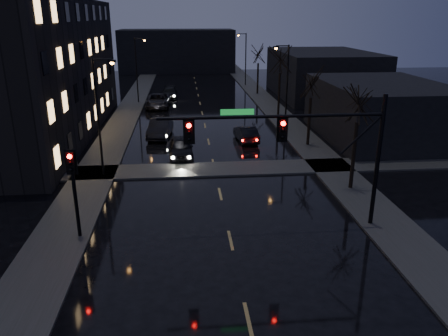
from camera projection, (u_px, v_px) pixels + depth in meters
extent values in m
cube|color=#2D2D2B|center=(123.00, 120.00, 46.26)|extent=(3.00, 140.00, 0.12)
cube|color=#2D2D2B|center=(281.00, 117.00, 47.77)|extent=(3.00, 140.00, 0.12)
cube|color=#2D2D2B|center=(215.00, 169.00, 31.51)|extent=(40.00, 3.00, 0.12)
cube|color=black|center=(20.00, 70.00, 38.89)|extent=(12.00, 30.00, 12.00)
cube|color=black|center=(381.00, 110.00, 39.12)|extent=(10.00, 14.00, 5.00)
cube|color=black|center=(322.00, 74.00, 59.76)|extent=(12.00, 18.00, 6.00)
cube|color=black|center=(177.00, 51.00, 85.85)|extent=(22.00, 10.00, 8.00)
cylinder|color=black|center=(378.00, 163.00, 22.12)|extent=(0.22, 0.22, 7.00)
cylinder|color=black|center=(273.00, 116.00, 20.81)|extent=(11.00, 0.16, 0.16)
cylinder|color=black|center=(362.00, 134.00, 21.53)|extent=(2.05, 0.10, 2.05)
cube|color=#0C591E|center=(237.00, 112.00, 20.57)|extent=(1.60, 0.04, 0.28)
cube|color=black|center=(189.00, 132.00, 20.66)|extent=(0.35, 0.28, 1.05)
sphere|color=#FF0705|center=(189.00, 126.00, 20.41)|extent=(0.22, 0.22, 0.22)
cube|color=black|center=(282.00, 129.00, 21.06)|extent=(0.35, 0.28, 1.05)
sphere|color=#FF0705|center=(283.00, 124.00, 20.80)|extent=(0.22, 0.22, 0.22)
cylinder|color=black|center=(75.00, 197.00, 21.21)|extent=(0.18, 0.18, 4.40)
cube|color=black|center=(71.00, 162.00, 20.61)|extent=(0.35, 0.28, 1.05)
sphere|color=#FF0705|center=(69.00, 157.00, 20.35)|extent=(0.22, 0.22, 0.22)
cylinder|color=black|center=(353.00, 157.00, 27.32)|extent=(0.24, 0.24, 4.40)
cylinder|color=black|center=(309.00, 122.00, 36.76)|extent=(0.24, 0.24, 4.12)
cylinder|color=black|center=(279.00, 95.00, 47.94)|extent=(0.24, 0.24, 4.68)
cylinder|color=black|center=(258.00, 79.00, 61.16)|extent=(0.24, 0.24, 4.29)
cylinder|color=black|center=(98.00, 120.00, 29.04)|extent=(0.16, 0.16, 8.00)
cylinder|color=black|center=(102.00, 60.00, 27.81)|extent=(1.20, 0.10, 0.10)
cube|color=black|center=(112.00, 61.00, 27.89)|extent=(0.50, 0.25, 0.15)
sphere|color=orange|center=(112.00, 63.00, 27.93)|extent=(0.28, 0.28, 0.28)
cylinder|color=black|center=(137.00, 71.00, 54.41)|extent=(0.16, 0.16, 8.00)
cylinder|color=black|center=(139.00, 38.00, 53.18)|extent=(1.20, 0.10, 0.10)
cube|color=black|center=(144.00, 39.00, 53.26)|extent=(0.50, 0.25, 0.15)
sphere|color=orange|center=(145.00, 40.00, 53.30)|extent=(0.28, 0.28, 0.28)
cylinder|color=black|center=(287.00, 88.00, 41.70)|extent=(0.16, 0.16, 8.00)
cylinder|color=black|center=(283.00, 46.00, 40.36)|extent=(1.20, 0.10, 0.10)
cube|color=black|center=(276.00, 47.00, 40.34)|extent=(0.50, 0.25, 0.15)
sphere|color=orange|center=(276.00, 48.00, 40.37)|extent=(0.28, 0.28, 0.28)
cylinder|color=black|center=(246.00, 60.00, 68.01)|extent=(0.16, 0.16, 8.00)
cylinder|color=black|center=(242.00, 34.00, 66.67)|extent=(1.20, 0.10, 0.10)
cube|color=black|center=(238.00, 35.00, 66.65)|extent=(0.50, 0.25, 0.15)
sphere|color=orange|center=(238.00, 35.00, 66.68)|extent=(0.28, 0.28, 0.28)
imported|color=black|center=(181.00, 147.00, 34.20)|extent=(1.91, 4.61, 1.56)
imported|color=black|center=(160.00, 128.00, 39.89)|extent=(2.34, 5.26, 1.68)
imported|color=black|center=(158.00, 101.00, 52.67)|extent=(2.95, 6.03, 1.65)
imported|color=black|center=(170.00, 93.00, 58.77)|extent=(2.02, 4.79, 1.38)
imported|color=black|center=(246.00, 134.00, 38.52)|extent=(1.88, 4.31, 1.38)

